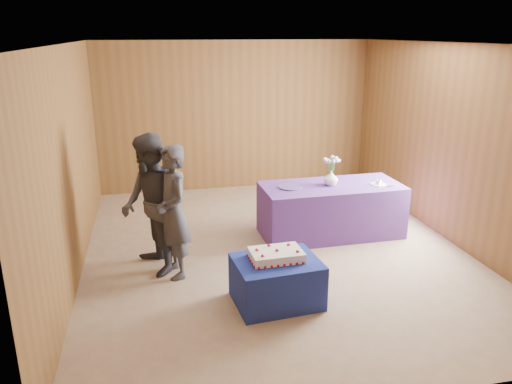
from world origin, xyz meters
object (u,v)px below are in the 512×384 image
object	(u,v)px
cake_table	(277,281)
serving_table	(331,210)
sheet_cake	(276,255)
guest_right	(151,205)
guest_left	(173,212)
vase	(331,178)

from	to	relation	value
cake_table	serving_table	distance (m)	2.13
sheet_cake	guest_right	size ratio (longest dim) A/B	0.35
cake_table	serving_table	xyz separation A→B (m)	(1.25, 1.71, 0.12)
serving_table	guest_left	distance (m)	2.46
serving_table	sheet_cake	world-z (taller)	serving_table
cake_table	guest_left	distance (m)	1.48
cake_table	sheet_cake	distance (m)	0.30
cake_table	guest_right	size ratio (longest dim) A/B	0.52
serving_table	vase	size ratio (longest dim) A/B	9.49
guest_right	vase	bearing A→B (deg)	88.11
vase	guest_right	size ratio (longest dim) A/B	0.12
vase	guest_right	distance (m)	2.60
cake_table	guest_left	xyz separation A→B (m)	(-1.04, 0.90, 0.56)
guest_left	vase	bearing A→B (deg)	94.10
guest_left	guest_right	size ratio (longest dim) A/B	0.94
guest_left	sheet_cake	bearing A→B (deg)	34.32
cake_table	guest_left	bearing A→B (deg)	133.81
sheet_cake	guest_right	xyz separation A→B (m)	(-1.28, 1.02, 0.31)
cake_table	vase	xyz separation A→B (m)	(1.23, 1.72, 0.61)
sheet_cake	vase	xyz separation A→B (m)	(1.23, 1.69, 0.30)
vase	guest_left	distance (m)	2.41
vase	guest_right	xyz separation A→B (m)	(-2.51, -0.66, 0.00)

